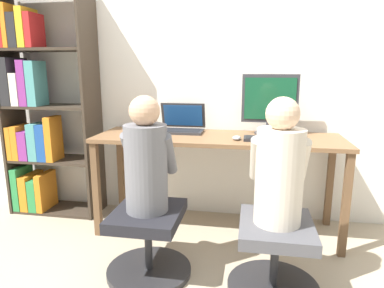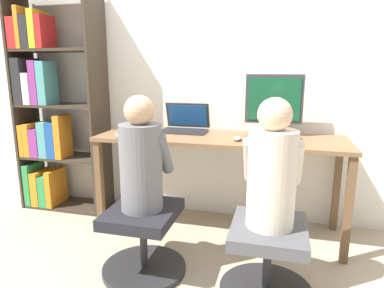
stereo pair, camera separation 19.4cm
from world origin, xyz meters
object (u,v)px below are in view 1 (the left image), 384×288
Objects in this scene: desktop_monitor at (270,105)px; keyboard at (272,139)px; office_chair_right at (148,240)px; person_at_laptop at (146,160)px; office_chair_left at (275,254)px; laptop at (181,126)px; bookshelf at (37,113)px; person_at_monitor at (280,168)px.

desktop_monitor is 0.34m from keyboard.
person_at_laptop is at bearing 90.00° from office_chair_right.
office_chair_left is (0.01, -0.62, -0.55)m from keyboard.
bookshelf reaches higher than laptop.
desktop_monitor is 1.25× the size of laptop.
keyboard is at bearing -6.09° from bookshelf.
office_chair_right is 0.28× the size of bookshelf.
desktop_monitor is 0.24× the size of bookshelf.
person_at_laptop is at bearing -92.74° from laptop.
office_chair_right is at bearing -92.72° from laptop.
keyboard is 0.96m from person_at_laptop.
desktop_monitor is at bearing 91.77° from office_chair_left.
laptop is at bearing 161.23° from keyboard.
desktop_monitor reaches higher than office_chair_left.
person_at_monitor is at bearing -88.22° from desktop_monitor.
keyboard is 0.21× the size of bookshelf.
keyboard is (0.72, -0.24, -0.04)m from laptop.
keyboard is 0.57× the size of person_at_laptop.
bookshelf reaches higher than person_at_laptop.
laptop is 0.69× the size of office_chair_left.
office_chair_left is 0.93m from person_at_laptop.
desktop_monitor is 0.73m from laptop.
person_at_monitor reaches higher than keyboard.
desktop_monitor is at bearing 1.26° from bookshelf.
office_chair_left is at bearing -49.85° from laptop.
laptop is 1.28m from office_chair_left.
person_at_monitor is (0.73, -0.86, -0.07)m from laptop.
keyboard is 0.75× the size of office_chair_right.
laptop is 0.93× the size of keyboard.
desktop_monitor is 1.98m from bookshelf.
bookshelf is at bearing 157.35° from office_chair_left.
office_chair_left is 0.28× the size of bookshelf.
keyboard is at bearing -86.74° from desktop_monitor.
bookshelf is at bearing -178.74° from desktop_monitor.
office_chair_right is at bearing -142.33° from keyboard.
person_at_monitor is at bearing -2.77° from person_at_laptop.
office_chair_left is 0.77m from office_chair_right.
desktop_monitor is 0.66× the size of person_at_monitor.
office_chair_left is at bearing -3.17° from person_at_laptop.
person_at_laptop reaches higher than laptop.
desktop_monitor is 1.17× the size of keyboard.
person_at_monitor is at bearing -49.68° from laptop.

